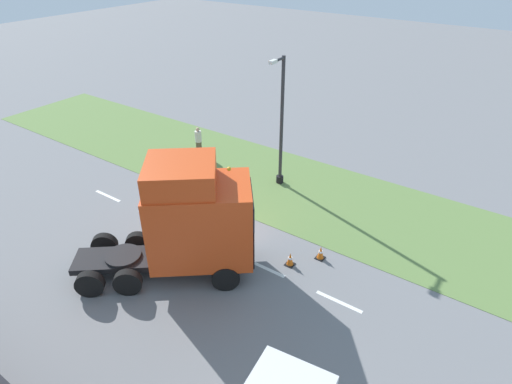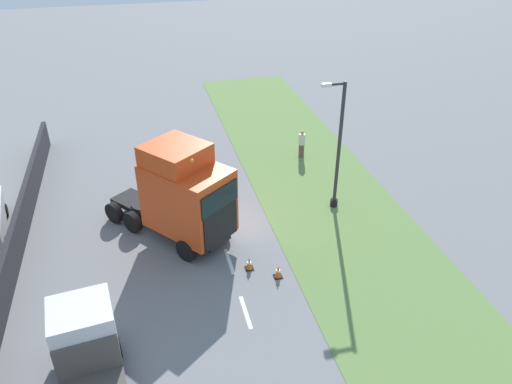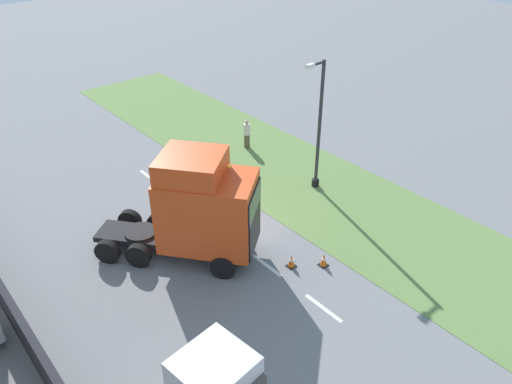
{
  "view_description": "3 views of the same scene",
  "coord_description": "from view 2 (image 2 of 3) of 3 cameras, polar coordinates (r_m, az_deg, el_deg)",
  "views": [
    {
      "loc": [
        10.88,
        9.59,
        11.36
      ],
      "look_at": [
        -1.16,
        1.25,
        2.53
      ],
      "focal_mm": 30.0,
      "sensor_mm": 36.0,
      "label": 1
    },
    {
      "loc": [
        3.02,
        19.54,
        13.89
      ],
      "look_at": [
        -1.91,
        -0.33,
        1.64
      ],
      "focal_mm": 35.0,
      "sensor_mm": 36.0,
      "label": 2
    },
    {
      "loc": [
        10.61,
        14.39,
        13.35
      ],
      "look_at": [
        -1.56,
        -0.03,
        1.75
      ],
      "focal_mm": 35.0,
      "sensor_mm": 36.0,
      "label": 3
    }
  ],
  "objects": [
    {
      "name": "pedestrian",
      "position": [
        30.55,
        5.24,
        5.47
      ],
      "size": [
        0.39,
        0.39,
        1.72
      ],
      "color": "brown",
      "rests_on": "ground"
    },
    {
      "name": "traffic_cone_trailing",
      "position": [
        21.2,
        2.54,
        -9.08
      ],
      "size": [
        0.36,
        0.36,
        0.58
      ],
      "color": "black",
      "rests_on": "ground"
    },
    {
      "name": "traffic_cone_lead",
      "position": [
        21.6,
        -0.78,
        -8.18
      ],
      "size": [
        0.36,
        0.36,
        0.58
      ],
      "color": "black",
      "rests_on": "ground"
    },
    {
      "name": "grass_verge",
      "position": [
        25.61,
        9.11,
        -2.38
      ],
      "size": [
        7.0,
        44.0,
        0.01
      ],
      "color": "#607F42",
      "rests_on": "ground"
    },
    {
      "name": "ground_plane",
      "position": [
        24.16,
        -4.22,
        -4.3
      ],
      "size": [
        120.0,
        120.0,
        0.0
      ],
      "primitive_type": "plane",
      "color": "slate",
      "rests_on": "ground"
    },
    {
      "name": "lamp_post",
      "position": [
        24.69,
        9.26,
        4.28
      ],
      "size": [
        1.31,
        0.38,
        6.65
      ],
      "color": "black",
      "rests_on": "ground"
    },
    {
      "name": "lorry_cab",
      "position": [
        22.44,
        -8.28,
        -0.34
      ],
      "size": [
        6.01,
        6.62,
        4.88
      ],
      "rotation": [
        0.0,
        0.0,
        0.67
      ],
      "color": "black",
      "rests_on": "ground"
    },
    {
      "name": "lane_markings",
      "position": [
        24.73,
        -4.51,
        -3.39
      ],
      "size": [
        0.16,
        14.6,
        0.0
      ],
      "color": "white",
      "rests_on": "ground"
    },
    {
      "name": "boundary_wall",
      "position": [
        24.27,
        -25.77,
        -5.28
      ],
      "size": [
        0.25,
        24.0,
        1.6
      ],
      "color": "#232328",
      "rests_on": "ground"
    },
    {
      "name": "flatbed_truck",
      "position": [
        17.75,
        -18.84,
        -16.27
      ],
      "size": [
        2.65,
        5.58,
        2.55
      ],
      "rotation": [
        0.0,
        0.0,
        3.26
      ],
      "color": "silver",
      "rests_on": "ground"
    }
  ]
}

